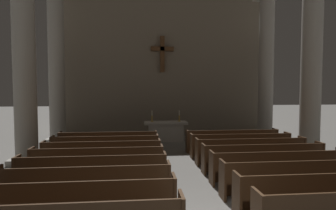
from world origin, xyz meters
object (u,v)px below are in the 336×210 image
Objects in this scene: pew_left_row_4 at (93,172)px; pew_left_row_7 at (106,148)px; pew_right_row_2 at (325,192)px; pew_right_row_4 at (279,166)px; altar at (166,131)px; pew_left_row_2 at (76,202)px; pew_right_row_5 at (263,158)px; pew_left_row_3 at (86,184)px; pew_left_row_8 at (109,143)px; candlestick_right at (179,118)px; pew_left_row_5 at (98,162)px; column_left_second at (24,60)px; pew_right_row_7 at (240,145)px; pew_right_row_3 at (298,178)px; column_left_third at (57,68)px; pew_left_row_6 at (102,154)px; column_right_second at (311,63)px; candlestick_left at (152,118)px; column_right_third at (266,69)px; pew_right_row_8 at (232,140)px; pew_right_row_6 at (251,151)px.

pew_left_row_4 is 1.00× the size of pew_left_row_7.
pew_right_row_2 and pew_right_row_4 have the same top height.
pew_left_row_4 and pew_left_row_7 have the same top height.
pew_left_row_7 is 7.40m from pew_right_row_2.
altar is (-2.62, 8.96, 0.06)m from pew_right_row_2.
altar reaches higher than pew_right_row_4.
pew_left_row_2 is at bearing -158.20° from pew_right_row_4.
pew_left_row_3 is at bearing -158.20° from pew_right_row_5.
candlestick_right reaches higher than pew_left_row_8.
pew_left_row_5 is 0.52× the size of column_left_second.
pew_left_row_4 is at bearing -149.04° from pew_right_row_7.
pew_right_row_3 and pew_right_row_4 have the same top height.
pew_right_row_3 is 0.52× the size of column_left_third.
pew_left_row_6 is 1.05m from pew_left_row_7.
pew_left_row_2 is 0.52× the size of column_right_second.
column_right_second is at bearing -31.88° from candlestick_left.
column_left_second reaches higher than pew_right_row_7.
pew_left_row_4 is 1.00× the size of pew_right_row_3.
candlestick_left is at bearing 71.79° from pew_left_row_5.
pew_left_row_4 and pew_left_row_6 have the same top height.
pew_left_row_3 is at bearing -90.00° from pew_left_row_8.
pew_right_row_2 is at bearing -48.98° from column_left_third.
column_right_third is (2.82, 8.20, 3.24)m from pew_right_row_3.
pew_right_row_8 is at bearing -45.75° from altar.
column_right_second is 13.31× the size of candlestick_left.
pew_right_row_3 is 1.00× the size of pew_right_row_6.
pew_left_row_7 is 1.00× the size of pew_right_row_8.
pew_right_row_5 is 0.52× the size of column_right_third.
pew_right_row_2 is 0.52× the size of column_left_second.
pew_left_row_5 is 8.90m from column_right_second.
column_left_third reaches higher than pew_right_row_5.
pew_right_row_5 is at bearing -114.73° from column_right_third.
pew_left_row_3 is 6.70m from pew_right_row_7.
pew_left_row_5 is 1.00× the size of pew_left_row_8.
column_left_second is 7.36m from altar.
pew_left_row_7 is 1.80× the size of altar.
pew_right_row_7 is 0.52× the size of column_right_second.
pew_left_row_5 is 1.80× the size of altar.
pew_right_row_4 is (5.23, -3.14, 0.00)m from pew_left_row_7.
pew_left_row_3 is at bearing -135.01° from pew_right_row_8.
pew_right_row_3 and pew_right_row_8 have the same top height.
column_left_second reaches higher than pew_right_row_2.
pew_right_row_2 is (5.23, -6.28, 0.00)m from pew_left_row_8.
pew_left_row_5 and pew_left_row_6 have the same top height.
column_left_second reaches higher than candlestick_right.
pew_right_row_6 is (5.23, 2.09, 0.00)m from pew_left_row_4.
altar is at bearing -3.05° from column_left_third.
altar is at bearing 106.27° from pew_right_row_2.
pew_left_row_3 is at bearing -149.04° from pew_right_row_6.
pew_left_row_4 and pew_right_row_2 have the same top height.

